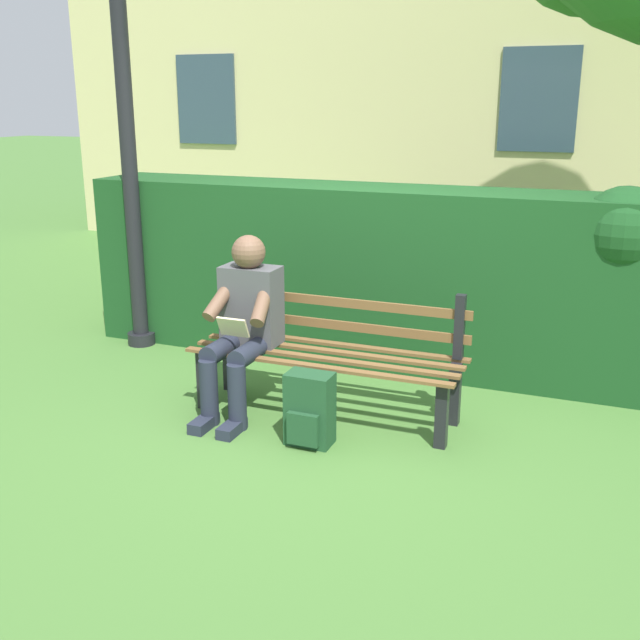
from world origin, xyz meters
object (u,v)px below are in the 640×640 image
Objects in this scene: backpack at (310,410)px; lamp_post at (125,102)px; person_seated at (243,322)px; park_bench at (330,353)px.

lamp_post is at bearing -30.88° from backpack.
lamp_post is (1.46, -0.91, 1.36)m from person_seated.
park_bench is at bearing 159.63° from lamp_post.
person_seated reaches higher than park_bench.
park_bench is 1.53× the size of person_seated.
person_seated is 2.60× the size of backpack.
park_bench reaches higher than backpack.
park_bench is 0.53× the size of lamp_post.
lamp_post reaches higher than park_bench.
lamp_post reaches higher than person_seated.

